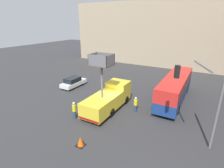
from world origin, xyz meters
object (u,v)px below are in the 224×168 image
Objects in this scene: utility_truck at (109,97)px; road_worker_near_truck at (74,110)px; road_worker_directing at (136,104)px; traffic_light_pole at (206,94)px; traffic_cone_near_truck at (80,142)px; parked_car_curbside at (73,82)px; city_bus at (175,86)px.

road_worker_near_truck is (-2.03, -3.47, -0.52)m from utility_truck.
road_worker_directing is at bearing -74.42° from road_worker_near_truck.
road_worker_near_truck is 1.06× the size of road_worker_directing.
traffic_light_pole is 11.98m from road_worker_near_truck.
road_worker_near_truck reaches higher than traffic_cone_near_truck.
utility_truck is 3.08m from road_worker_directing.
road_worker_directing reaches higher than parked_car_curbside.
city_bus is 9.36m from traffic_light_pole.
utility_truck reaches higher than road_worker_directing.
parked_car_curbside is at bearing 156.70° from utility_truck.
city_bus is 1.61× the size of traffic_light_pole.
road_worker_near_truck is at bearing -120.25° from utility_truck.
utility_truck is at bearing 100.43° from traffic_cone_near_truck.
traffic_light_pole is 3.72× the size of road_worker_near_truck.
road_worker_directing is 7.66m from traffic_cone_near_truck.
traffic_cone_near_truck is at bearing 149.57° from city_bus.
traffic_light_pole is at bearing -17.94° from parked_car_curbside.
road_worker_near_truck is 4.44m from traffic_cone_near_truck.
parked_car_curbside is at bearing 162.06° from traffic_light_pole.
city_bus is at bearing 46.02° from utility_truck.
traffic_light_pole is at bearing -109.84° from road_worker_near_truck.
parked_car_curbside is (-14.39, -2.57, -1.10)m from city_bus.
traffic_cone_near_truck is (-8.10, -4.38, -4.25)m from traffic_light_pole.
traffic_cone_near_truck is at bearing -171.77° from road_worker_directing.
city_bus is 14.65m from parked_car_curbside.
road_worker_directing is at bearing 18.82° from utility_truck.
traffic_light_pole reaches higher than road_worker_directing.
utility_truck reaches higher than parked_car_curbside.
city_bus reaches higher than traffic_cone_near_truck.
utility_truck is 1.69× the size of parked_car_curbside.
road_worker_directing is (-3.11, -5.22, -0.99)m from city_bus.
city_bus is at bearing 10.12° from parked_car_curbside.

